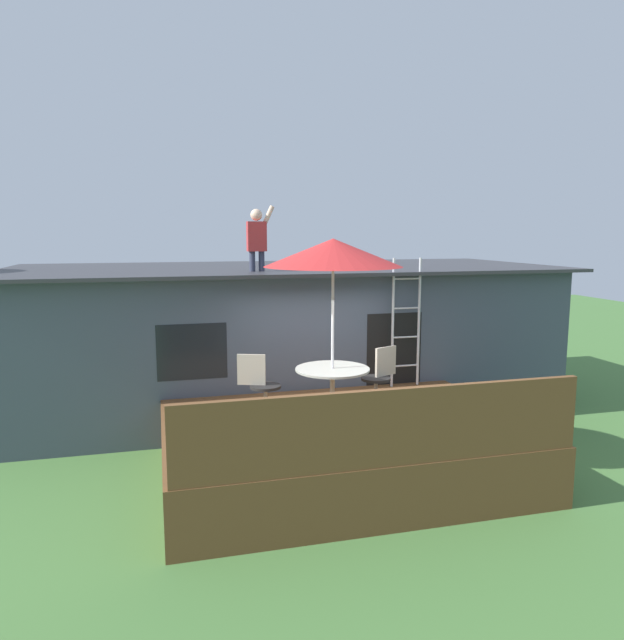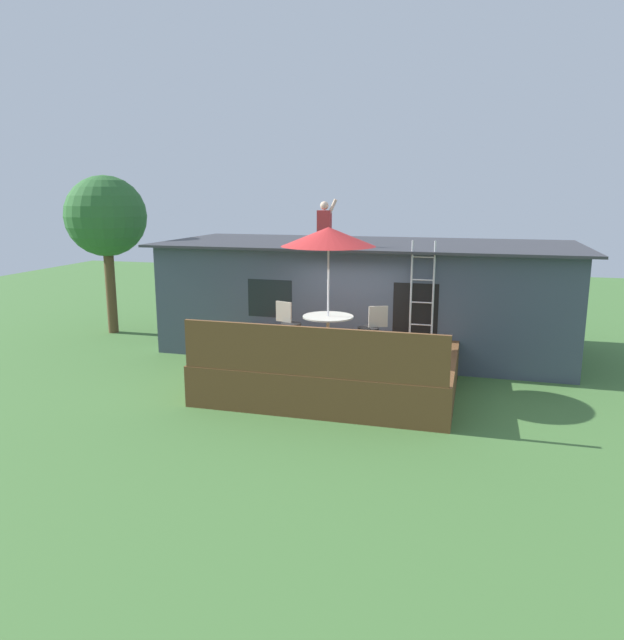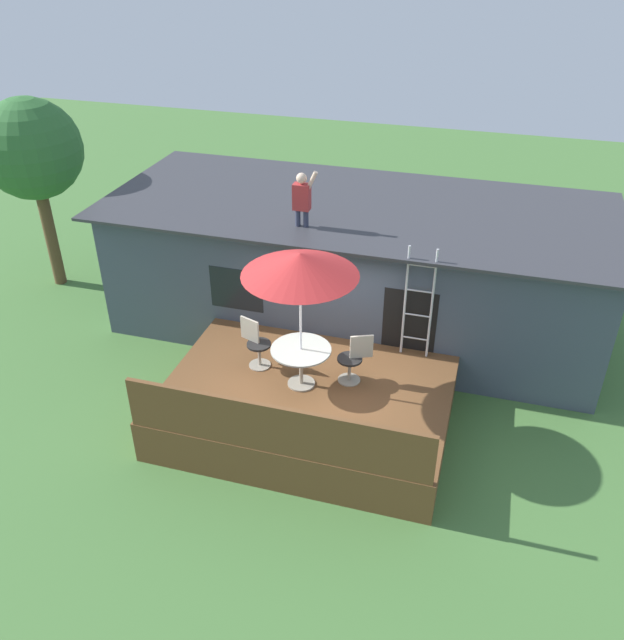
{
  "view_description": "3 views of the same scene",
  "coord_description": "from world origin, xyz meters",
  "px_view_note": "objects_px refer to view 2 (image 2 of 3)",
  "views": [
    {
      "loc": [
        -2.43,
        -7.66,
        3.42
      ],
      "look_at": [
        -0.14,
        1.04,
        2.07
      ],
      "focal_mm": 32.87,
      "sensor_mm": 36.0,
      "label": 1
    },
    {
      "loc": [
        2.74,
        -11.58,
        3.97
      ],
      "look_at": [
        -0.58,
        0.41,
        1.35
      ],
      "focal_mm": 33.46,
      "sensor_mm": 36.0,
      "label": 2
    },
    {
      "loc": [
        2.66,
        -8.86,
        7.83
      ],
      "look_at": [
        -0.18,
        0.83,
        1.6
      ],
      "focal_mm": 36.99,
      "sensor_mm": 36.0,
      "label": 3
    }
  ],
  "objects_px": {
    "person_figure": "(325,220)",
    "patio_chair_left": "(289,324)",
    "step_ladder": "(422,291)",
    "backyard_tree": "(106,217)",
    "patio_table": "(328,324)",
    "patio_chair_right": "(372,328)",
    "patio_umbrella": "(329,237)"
  },
  "relations": [
    {
      "from": "patio_table",
      "to": "person_figure",
      "type": "bearing_deg",
      "value": 106.15
    },
    {
      "from": "person_figure",
      "to": "patio_chair_right",
      "type": "height_order",
      "value": "person_figure"
    },
    {
      "from": "step_ladder",
      "to": "patio_chair_left",
      "type": "height_order",
      "value": "step_ladder"
    },
    {
      "from": "step_ladder",
      "to": "backyard_tree",
      "type": "xyz_separation_m",
      "value": [
        -9.07,
        1.86,
        1.43
      ]
    },
    {
      "from": "patio_umbrella",
      "to": "patio_chair_left",
      "type": "bearing_deg",
      "value": 160.08
    },
    {
      "from": "step_ladder",
      "to": "backyard_tree",
      "type": "relative_size",
      "value": 0.49
    },
    {
      "from": "person_figure",
      "to": "patio_chair_left",
      "type": "relative_size",
      "value": 1.21
    },
    {
      "from": "person_figure",
      "to": "patio_umbrella",
      "type": "bearing_deg",
      "value": -73.85
    },
    {
      "from": "patio_chair_left",
      "to": "patio_chair_right",
      "type": "relative_size",
      "value": 1.0
    },
    {
      "from": "patio_chair_right",
      "to": "backyard_tree",
      "type": "relative_size",
      "value": 0.2
    },
    {
      "from": "patio_table",
      "to": "patio_chair_left",
      "type": "bearing_deg",
      "value": 160.08
    },
    {
      "from": "step_ladder",
      "to": "patio_chair_right",
      "type": "xyz_separation_m",
      "value": [
        -0.9,
        -1.11,
        -0.64
      ]
    },
    {
      "from": "step_ladder",
      "to": "patio_chair_left",
      "type": "relative_size",
      "value": 2.39
    },
    {
      "from": "step_ladder",
      "to": "backyard_tree",
      "type": "bearing_deg",
      "value": 168.43
    },
    {
      "from": "patio_table",
      "to": "step_ladder",
      "type": "relative_size",
      "value": 0.47
    },
    {
      "from": "step_ladder",
      "to": "person_figure",
      "type": "relative_size",
      "value": 1.98
    },
    {
      "from": "patio_chair_right",
      "to": "backyard_tree",
      "type": "xyz_separation_m",
      "value": [
        -8.17,
        2.97,
        2.08
      ]
    },
    {
      "from": "patio_umbrella",
      "to": "backyard_tree",
      "type": "height_order",
      "value": "backyard_tree"
    },
    {
      "from": "patio_chair_left",
      "to": "backyard_tree",
      "type": "relative_size",
      "value": 0.2
    },
    {
      "from": "step_ladder",
      "to": "backyard_tree",
      "type": "distance_m",
      "value": 9.37
    },
    {
      "from": "patio_umbrella",
      "to": "patio_chair_left",
      "type": "relative_size",
      "value": 2.76
    },
    {
      "from": "patio_table",
      "to": "person_figure",
      "type": "height_order",
      "value": "person_figure"
    },
    {
      "from": "patio_umbrella",
      "to": "step_ladder",
      "type": "relative_size",
      "value": 1.15
    },
    {
      "from": "patio_chair_right",
      "to": "patio_chair_left",
      "type": "bearing_deg",
      "value": -22.91
    },
    {
      "from": "step_ladder",
      "to": "patio_chair_left",
      "type": "xyz_separation_m",
      "value": [
        -2.71,
        -1.13,
        -0.64
      ]
    },
    {
      "from": "step_ladder",
      "to": "person_figure",
      "type": "xyz_separation_m",
      "value": [
        -2.41,
        0.79,
        1.47
      ]
    },
    {
      "from": "patio_umbrella",
      "to": "person_figure",
      "type": "distance_m",
      "value": 2.38
    },
    {
      "from": "person_figure",
      "to": "patio_chair_left",
      "type": "distance_m",
      "value": 2.88
    },
    {
      "from": "patio_table",
      "to": "patio_chair_right",
      "type": "bearing_deg",
      "value": 23.59
    },
    {
      "from": "patio_umbrella",
      "to": "backyard_tree",
      "type": "relative_size",
      "value": 0.56
    },
    {
      "from": "patio_chair_left",
      "to": "patio_table",
      "type": "bearing_deg",
      "value": -0.0
    },
    {
      "from": "patio_table",
      "to": "step_ladder",
      "type": "bearing_deg",
      "value": 40.26
    }
  ]
}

